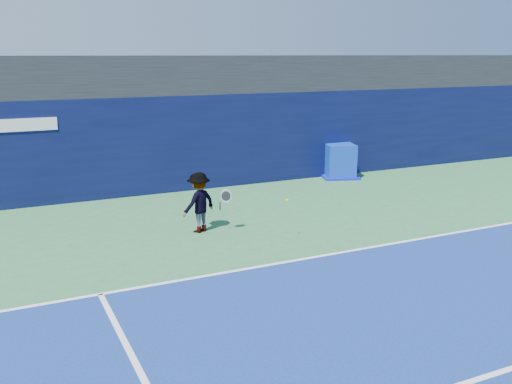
% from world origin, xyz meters
% --- Properties ---
extents(ground, '(80.00, 80.00, 0.00)m').
position_xyz_m(ground, '(0.00, 0.00, 0.00)').
color(ground, '#326F3F').
rests_on(ground, ground).
extents(baseline, '(24.00, 0.10, 0.01)m').
position_xyz_m(baseline, '(0.00, 3.00, 0.01)').
color(baseline, white).
rests_on(baseline, ground).
extents(stadium_band, '(36.00, 3.00, 1.20)m').
position_xyz_m(stadium_band, '(0.00, 11.50, 3.60)').
color(stadium_band, black).
rests_on(stadium_band, back_wall_assembly).
extents(back_wall_assembly, '(36.00, 1.03, 3.00)m').
position_xyz_m(back_wall_assembly, '(-0.00, 10.50, 1.50)').
color(back_wall_assembly, '#090E35').
rests_on(back_wall_assembly, ground).
extents(equipment_cart, '(1.55, 1.55, 1.18)m').
position_xyz_m(equipment_cart, '(4.57, 9.69, 0.54)').
color(equipment_cart, '#0C30AA').
rests_on(equipment_cart, ground).
extents(tennis_player, '(1.27, 0.89, 1.48)m').
position_xyz_m(tennis_player, '(-2.07, 5.80, 0.74)').
color(tennis_player, white).
rests_on(tennis_player, ground).
extents(tennis_ball, '(0.06, 0.06, 0.06)m').
position_xyz_m(tennis_ball, '(-0.46, 4.30, 0.97)').
color(tennis_ball, '#CBDD18').
rests_on(tennis_ball, ground).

